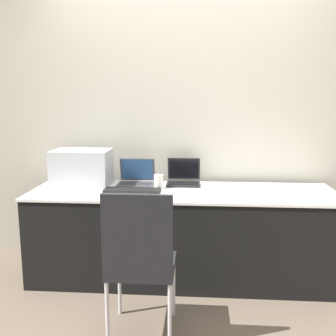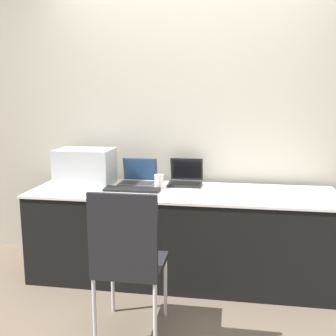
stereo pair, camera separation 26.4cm
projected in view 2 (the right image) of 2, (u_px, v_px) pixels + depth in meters
name	position (u px, v px, depth m)	size (l,w,h in m)	color
ground_plane	(176.00, 297.00, 2.97)	(14.00, 14.00, 0.00)	#6B5B4C
wall_back	(189.00, 118.00, 3.53)	(8.00, 0.05, 2.60)	#B7B2A3
table	(182.00, 234.00, 3.24)	(2.47, 0.73, 0.74)	black
printer	(85.00, 165.00, 3.41)	(0.48, 0.33, 0.31)	#B2B7BC
laptop_left	(138.00, 178.00, 3.43)	(0.31, 0.25, 0.22)	#4C4C51
laptop_right	(185.00, 179.00, 3.42)	(0.29, 0.27, 0.22)	black
external_keyboard	(132.00, 189.00, 3.19)	(0.45, 0.14, 0.02)	black
coffee_cup	(159.00, 181.00, 3.26)	(0.08, 0.08, 0.12)	white
chair	(128.00, 255.00, 2.38)	(0.41, 0.41, 0.96)	black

